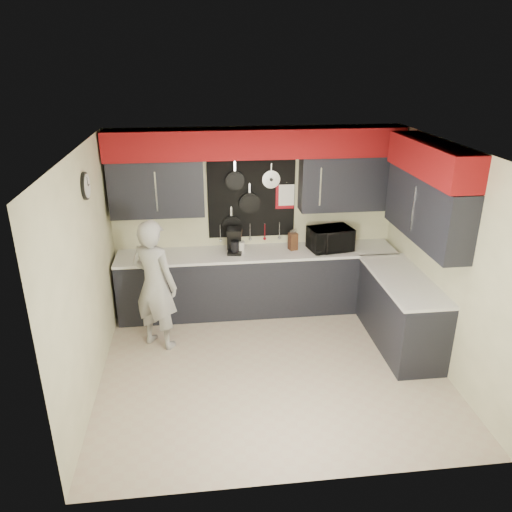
{
  "coord_description": "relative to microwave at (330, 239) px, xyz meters",
  "views": [
    {
      "loc": [
        -0.78,
        -4.98,
        3.5
      ],
      "look_at": [
        -0.13,
        0.5,
        1.24
      ],
      "focal_mm": 35.0,
      "sensor_mm": 36.0,
      "label": 1
    }
  ],
  "objects": [
    {
      "name": "microwave",
      "position": [
        0.0,
        0.0,
        0.0
      ],
      "size": [
        0.64,
        0.5,
        0.32
      ],
      "primitive_type": "imported",
      "rotation": [
        0.0,
        0.0,
        0.19
      ],
      "color": "black",
      "rests_on": "base_cabinets"
    },
    {
      "name": "base_cabinets",
      "position": [
        -0.53,
        -0.27,
        -0.62
      ],
      "size": [
        3.95,
        2.2,
        0.92
      ],
      "color": "black",
      "rests_on": "ground"
    },
    {
      "name": "utensil_crock",
      "position": [
        -1.26,
        0.06,
        -0.09
      ],
      "size": [
        0.12,
        0.12,
        0.15
      ],
      "primitive_type": "cylinder",
      "color": "silver",
      "rests_on": "base_cabinets"
    },
    {
      "name": "knife_block",
      "position": [
        -0.52,
        0.06,
        -0.04
      ],
      "size": [
        0.13,
        0.13,
        0.24
      ],
      "primitive_type": "cube",
      "rotation": [
        0.0,
        0.0,
        0.25
      ],
      "color": "#3B1B13",
      "rests_on": "base_cabinets"
    },
    {
      "name": "coffee_maker",
      "position": [
        -1.34,
        0.05,
        0.02
      ],
      "size": [
        0.23,
        0.27,
        0.36
      ],
      "rotation": [
        0.0,
        0.0,
        -0.16
      ],
      "color": "black",
      "rests_on": "base_cabinets"
    },
    {
      "name": "person",
      "position": [
        -2.39,
        -0.73,
        -0.24
      ],
      "size": [
        0.74,
        0.67,
        1.69
      ],
      "primitive_type": "imported",
      "rotation": [
        0.0,
        0.0,
        2.57
      ],
      "color": "#A7A7A4",
      "rests_on": "ground"
    },
    {
      "name": "left_wall_assembly",
      "position": [
        -3.02,
        -1.39,
        0.25
      ],
      "size": [
        0.05,
        3.5,
        2.6
      ],
      "color": "beige",
      "rests_on": "ground"
    },
    {
      "name": "right_wall_assembly",
      "position": [
        0.83,
        -1.14,
        0.86
      ],
      "size": [
        0.36,
        3.5,
        2.6
      ],
      "color": "beige",
      "rests_on": "ground"
    },
    {
      "name": "back_wall_assembly",
      "position": [
        -1.01,
        0.2,
        0.93
      ],
      "size": [
        4.0,
        0.36,
        2.6
      ],
      "color": "beige",
      "rests_on": "ground"
    },
    {
      "name": "ground",
      "position": [
        -1.02,
        -1.4,
        -1.08
      ],
      "size": [
        4.0,
        4.0,
        0.0
      ],
      "primitive_type": "plane",
      "color": "#BDAC93",
      "rests_on": "ground"
    }
  ]
}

